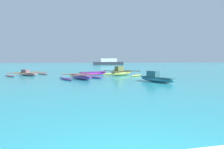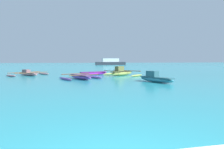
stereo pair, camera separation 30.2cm
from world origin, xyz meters
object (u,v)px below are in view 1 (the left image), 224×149
moored_boat_3 (93,73)px  moored_boat_4 (81,77)px  moored_boat_0 (156,78)px  moored_boat_2 (27,74)px  moored_boat_1 (121,72)px  distant_ferry (108,62)px

moored_boat_3 → moored_boat_4: moored_boat_4 is taller
moored_boat_0 → moored_boat_2: (-11.06, 8.99, -0.08)m
moored_boat_4 → moored_boat_3: bearing=136.3°
moored_boat_0 → moored_boat_3: 9.26m
moored_boat_1 → distant_ferry: distant_ferry is taller
moored_boat_4 → moored_boat_0: bearing=33.0°
moored_boat_1 → moored_boat_4: size_ratio=1.14×
moored_boat_0 → moored_boat_4: bearing=-146.1°
moored_boat_0 → distant_ferry: (7.42, 53.61, 0.62)m
moored_boat_1 → moored_boat_4: moored_boat_1 is taller
moored_boat_2 → moored_boat_4: (5.45, -5.28, -0.01)m
moored_boat_1 → moored_boat_0: bearing=-120.3°
moored_boat_2 → distant_ferry: (18.48, 44.62, 0.71)m
moored_boat_0 → moored_boat_4: 6.72m
moored_boat_1 → moored_boat_3: (-2.93, 1.61, -0.14)m
moored_boat_3 → moored_boat_4: bearing=-129.6°
moored_boat_2 → distant_ferry: 48.30m
moored_boat_3 → distant_ferry: bearing=56.6°
moored_boat_0 → moored_boat_1: size_ratio=0.75×
moored_boat_4 → moored_boat_2: bearing=-157.6°
distant_ferry → moored_boat_3: bearing=-104.0°
moored_boat_3 → moored_boat_4: size_ratio=0.88×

